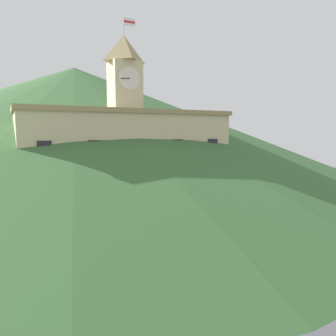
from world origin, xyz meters
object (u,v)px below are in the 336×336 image
car_red_sedan (251,225)px  car_gray_pickup (112,253)px  pedestrian (119,228)px  street_lamp_left (209,190)px  car_black_suv (320,246)px  street_lamp_right (144,194)px  street_lamp_far_right (66,205)px  car_white_taxi (220,239)px

car_red_sedan → car_gray_pickup: car_gray_pickup is taller
pedestrian → street_lamp_left: bearing=65.4°
car_black_suv → pedestrian: pedestrian is taller
car_gray_pickup → car_black_suv: car_black_suv is taller
street_lamp_right → pedestrian: bearing=-144.1°
street_lamp_right → street_lamp_far_right: bearing=180.0°
street_lamp_left → car_black_suv: street_lamp_left is taller
car_red_sedan → car_gray_pickup: size_ratio=0.84×
car_gray_pickup → pedestrian: size_ratio=2.91×
street_lamp_far_right → street_lamp_right: (9.18, 0.00, 0.44)m
street_lamp_left → car_gray_pickup: 18.97m
car_gray_pickup → car_white_taxi: (10.70, -0.89, -0.12)m
street_lamp_far_right → car_black_suv: 25.90m
street_lamp_left → car_black_suv: bearing=-85.4°
street_lamp_right → car_white_taxi: bearing=-69.5°
street_lamp_far_right → car_gray_pickup: (2.33, -9.38, -2.58)m
street_lamp_right → car_black_suv: 19.80m
street_lamp_far_right → car_black_suv: street_lamp_far_right is taller
car_white_taxi → street_lamp_far_right: bearing=-40.3°
street_lamp_left → car_white_taxi: size_ratio=1.10×
street_lamp_right → street_lamp_left: (9.40, 0.00, -0.20)m
car_red_sedan → car_black_suv: bearing=-80.6°
street_lamp_left → car_gray_pickup: (-16.25, -9.38, -2.83)m
car_red_sedan → pedestrian: size_ratio=2.45×
street_lamp_right → car_red_sedan: size_ratio=1.17×
car_gray_pickup → car_black_suv: size_ratio=1.06×
pedestrian → street_lamp_right: bearing=88.6°
street_lamp_right → car_gray_pickup: street_lamp_right is taller
car_white_taxi → pedestrian: 10.84m
street_lamp_far_right → street_lamp_right: street_lamp_right is taller
street_lamp_right → street_lamp_left: size_ratio=1.06×
car_black_suv → pedestrian: 20.02m
street_lamp_right → pedestrian: street_lamp_right is taller
car_red_sedan → car_black_suv: car_black_suv is taller
car_red_sedan → car_white_taxi: bearing=-152.7°
street_lamp_far_right → car_white_taxi: (13.03, -10.27, -2.70)m
car_black_suv → car_white_taxi: 9.19m
street_lamp_far_right → street_lamp_left: size_ratio=0.92×
pedestrian → car_red_sedan: bearing=34.7°
car_gray_pickup → pedestrian: pedestrian is taller
street_lamp_far_right → car_gray_pickup: size_ratio=0.86×
street_lamp_far_right → street_lamp_right: 9.19m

